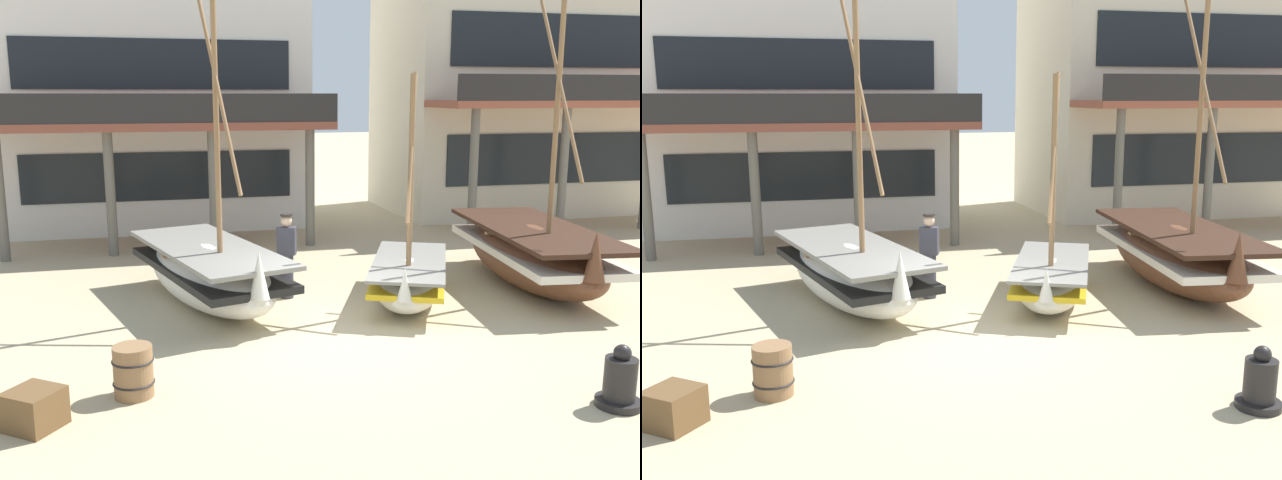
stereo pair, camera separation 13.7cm
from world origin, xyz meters
TOP-DOWN VIEW (x-y plane):
  - ground_plane at (0.00, 0.00)m, footprint 120.00×120.00m
  - fishing_boat_near_left at (1.88, 1.43)m, footprint 2.61×3.67m
  - fishing_boat_centre_large at (4.81, 1.88)m, footprint 2.55×5.33m
  - fishing_boat_far_right at (-1.87, 2.16)m, footprint 2.91×4.90m
  - fisherman_by_hull at (-0.36, 2.26)m, footprint 0.42×0.34m
  - capstan_winch at (2.81, -3.61)m, footprint 0.58×0.58m
  - wooden_barrel at (-3.24, -1.78)m, footprint 0.56×0.56m
  - cargo_crate at (-4.39, -2.42)m, footprint 0.81×0.81m
  - harbor_building_main at (-2.56, 12.10)m, footprint 9.15×8.64m
  - harbor_building_annex at (9.98, 11.37)m, footprint 10.14×7.69m

SIDE VIEW (x-z plane):
  - ground_plane at x=0.00m, z-range 0.00..0.00m
  - cargo_crate at x=-4.39m, z-range 0.00..0.48m
  - capstan_winch at x=2.81m, z-range -0.09..0.74m
  - wooden_barrel at x=-3.24m, z-range 0.00..0.70m
  - fishing_boat_near_left at x=1.88m, z-range -1.70..2.65m
  - fishing_boat_far_right at x=-1.87m, z-range -2.50..3.78m
  - fishing_boat_centre_large at x=4.81m, z-range -2.34..3.73m
  - fisherman_by_hull at x=-0.36m, z-range -0.01..1.68m
  - harbor_building_main at x=-2.56m, z-range -0.01..9.46m
  - harbor_building_annex at x=9.98m, z-range -0.01..10.98m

